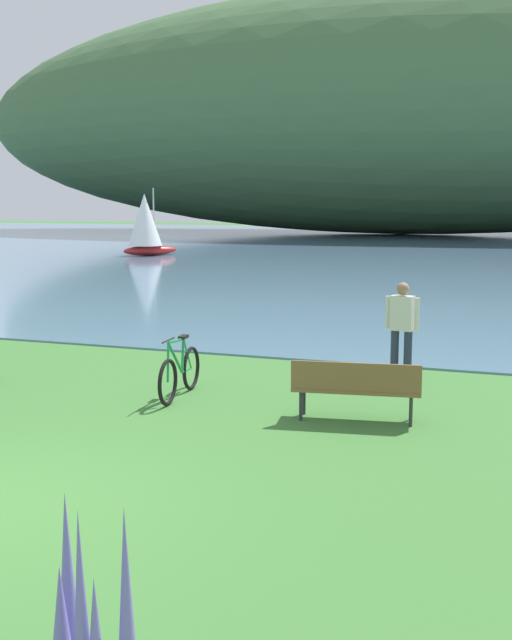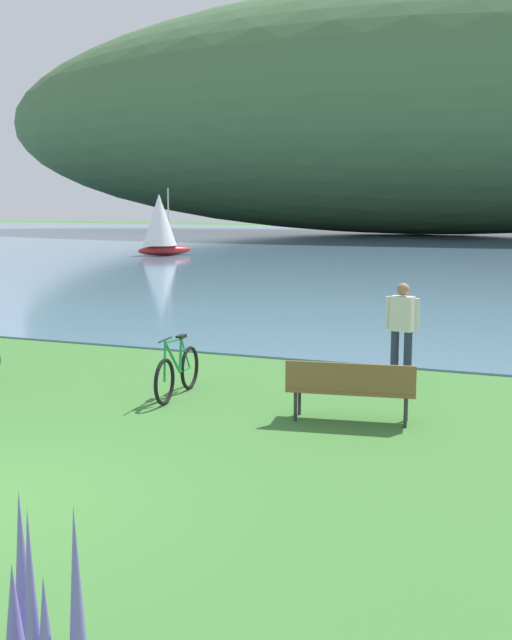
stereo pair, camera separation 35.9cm
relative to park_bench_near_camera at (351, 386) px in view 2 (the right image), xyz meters
The scene contains 6 objects.
bay_water 43.94m from the park_bench_near_camera, 93.91° to the left, with size 180.00×80.00×0.04m, color #5B7F9E.
distant_hillside 65.45m from the park_bench_near_camera, 98.86° to the left, with size 88.65×28.00×22.68m, color #42663D.
park_bench_near_camera is the anchor object (origin of this frame).
bicycle_beside_path 2.96m from the park_bench_near_camera, behind, with size 0.21×1.77×1.01m.
person_at_shoreline 2.85m from the park_bench_near_camera, 86.50° to the left, with size 0.60×0.29×1.71m.
sailboat_mid_bay 34.51m from the park_bench_near_camera, 122.56° to the left, with size 2.91×3.13×3.80m.
Camera 2 is at (5.63, -5.98, 3.08)m, focal length 43.88 mm.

